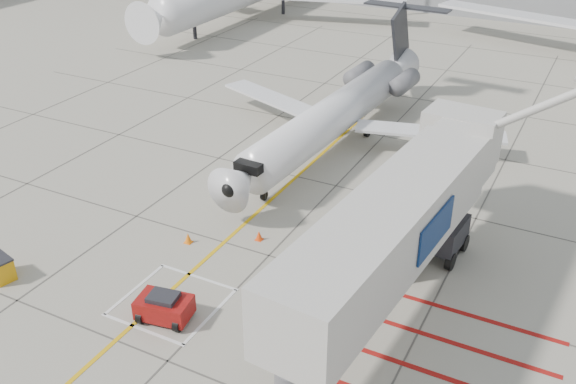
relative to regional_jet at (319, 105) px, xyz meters
The scene contains 9 objects.
ground_plane 15.53m from the regional_jet, 80.41° to the right, with size 260.00×260.00×0.00m, color #9D9987.
regional_jet is the anchor object (origin of this frame).
jet_bridge 15.97m from the regional_jet, 55.82° to the right, with size 9.35×19.74×7.90m, color beige, non-canonical shape.
pushback_tug 17.19m from the regional_jet, 86.82° to the right, with size 2.20×1.38×1.29m, color maroon, non-canonical shape.
spill_bin 19.72m from the regional_jet, 112.19° to the right, with size 1.29×0.86×1.12m, color orange, non-canonical shape.
baggage_cart 12.78m from the regional_jet, 64.84° to the right, with size 1.92×1.21×1.21m, color #57575B, non-canonical shape.
ground_power_unit 12.67m from the regional_jet, 49.72° to the right, with size 2.18×1.27×1.73m, color silver, non-canonical shape.
cone_nose 12.28m from the regional_jet, 97.56° to the right, with size 0.38×0.38×0.53m, color orange.
cone_side 10.53m from the regional_jet, 81.87° to the right, with size 0.36×0.36×0.51m, color #F3420C.
Camera 1 is at (12.51, -18.16, 17.34)m, focal length 40.00 mm.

